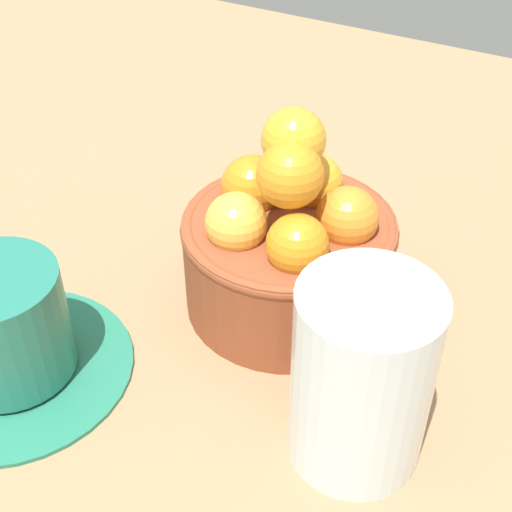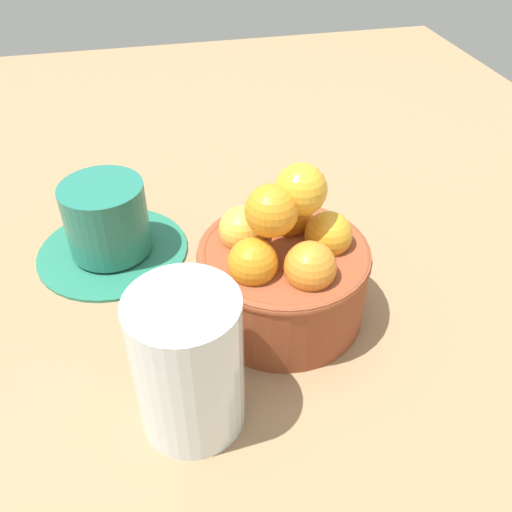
% 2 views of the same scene
% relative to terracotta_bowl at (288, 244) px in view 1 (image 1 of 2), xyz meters
% --- Properties ---
extents(ground_plane, '(1.50, 1.02, 0.04)m').
position_rel_terracotta_bowl_xyz_m(ground_plane, '(0.00, -0.00, -0.07)').
color(ground_plane, '#997551').
extents(terracotta_bowl, '(0.14, 0.14, 0.14)m').
position_rel_terracotta_bowl_xyz_m(terracotta_bowl, '(0.00, 0.00, 0.00)').
color(terracotta_bowl, brown).
rests_on(terracotta_bowl, ground_plane).
extents(coffee_cup, '(0.15, 0.15, 0.08)m').
position_rel_terracotta_bowl_xyz_m(coffee_cup, '(-0.12, -0.15, -0.02)').
color(coffee_cup, '#26755A').
rests_on(coffee_cup, ground_plane).
extents(water_glass, '(0.08, 0.08, 0.12)m').
position_rel_terracotta_bowl_xyz_m(water_glass, '(0.09, -0.09, 0.01)').
color(water_glass, silver).
rests_on(water_glass, ground_plane).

